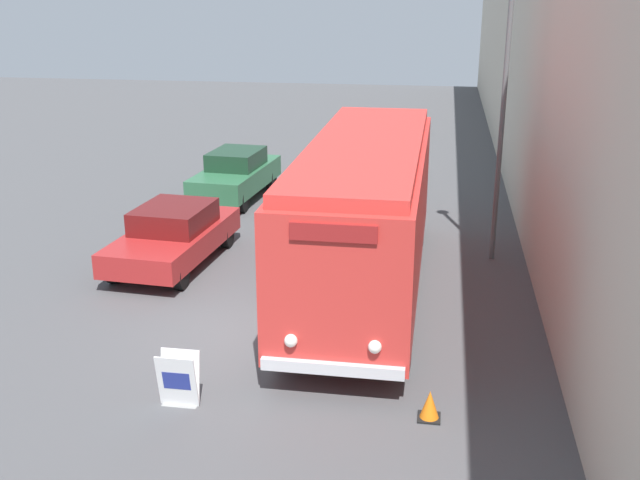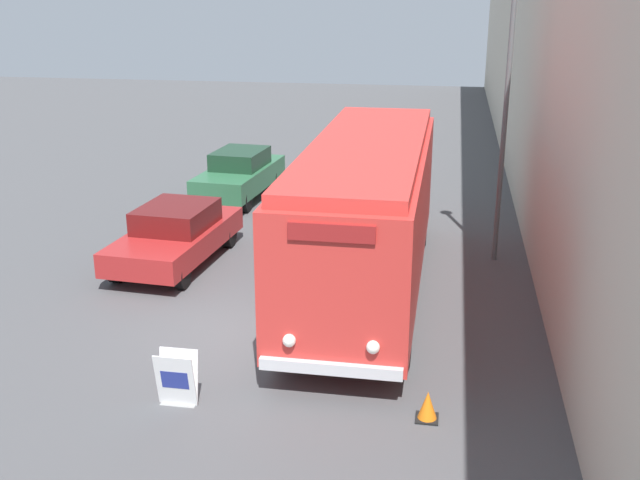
{
  "view_description": "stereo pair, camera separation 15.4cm",
  "coord_description": "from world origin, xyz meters",
  "px_view_note": "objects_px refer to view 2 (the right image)",
  "views": [
    {
      "loc": [
        3.38,
        -12.85,
        6.44
      ],
      "look_at": [
        1.22,
        0.25,
        1.95
      ],
      "focal_mm": 42.0,
      "sensor_mm": 36.0,
      "label": 1
    },
    {
      "loc": [
        3.53,
        -12.82,
        6.44
      ],
      "look_at": [
        1.22,
        0.25,
        1.95
      ],
      "focal_mm": 42.0,
      "sensor_mm": 36.0,
      "label": 2
    }
  ],
  "objects_px": {
    "sign_board": "(177,379)",
    "traffic_cone": "(428,406)",
    "vintage_bus": "(366,209)",
    "streetlamp": "(508,76)",
    "parked_car_near": "(176,234)",
    "parked_car_mid": "(240,174)"
  },
  "relations": [
    {
      "from": "parked_car_near",
      "to": "vintage_bus",
      "type": "bearing_deg",
      "value": -7.27
    },
    {
      "from": "parked_car_mid",
      "to": "vintage_bus",
      "type": "bearing_deg",
      "value": -50.61
    },
    {
      "from": "sign_board",
      "to": "traffic_cone",
      "type": "bearing_deg",
      "value": 3.47
    },
    {
      "from": "streetlamp",
      "to": "vintage_bus",
      "type": "bearing_deg",
      "value": -138.67
    },
    {
      "from": "vintage_bus",
      "to": "parked_car_mid",
      "type": "bearing_deg",
      "value": 124.67
    },
    {
      "from": "vintage_bus",
      "to": "traffic_cone",
      "type": "relative_size",
      "value": 19.85
    },
    {
      "from": "vintage_bus",
      "to": "sign_board",
      "type": "bearing_deg",
      "value": -114.51
    },
    {
      "from": "sign_board",
      "to": "vintage_bus",
      "type": "bearing_deg",
      "value": 65.49
    },
    {
      "from": "parked_car_near",
      "to": "traffic_cone",
      "type": "distance_m",
      "value": 8.78
    },
    {
      "from": "vintage_bus",
      "to": "traffic_cone",
      "type": "distance_m",
      "value": 5.57
    },
    {
      "from": "streetlamp",
      "to": "parked_car_near",
      "type": "relative_size",
      "value": 1.57
    },
    {
      "from": "parked_car_mid",
      "to": "traffic_cone",
      "type": "height_order",
      "value": "parked_car_mid"
    },
    {
      "from": "vintage_bus",
      "to": "sign_board",
      "type": "xyz_separation_m",
      "value": [
        -2.42,
        -5.32,
        -1.45
      ]
    },
    {
      "from": "vintage_bus",
      "to": "traffic_cone",
      "type": "bearing_deg",
      "value": -72.64
    },
    {
      "from": "parked_car_near",
      "to": "traffic_cone",
      "type": "xyz_separation_m",
      "value": [
        6.35,
        -6.05,
        -0.5
      ]
    },
    {
      "from": "sign_board",
      "to": "parked_car_mid",
      "type": "distance_m",
      "value": 12.6
    },
    {
      "from": "sign_board",
      "to": "traffic_cone",
      "type": "distance_m",
      "value": 4.02
    },
    {
      "from": "streetlamp",
      "to": "parked_car_near",
      "type": "height_order",
      "value": "streetlamp"
    },
    {
      "from": "vintage_bus",
      "to": "streetlamp",
      "type": "xyz_separation_m",
      "value": [
        2.94,
        2.59,
        2.61
      ]
    },
    {
      "from": "parked_car_mid",
      "to": "traffic_cone",
      "type": "xyz_separation_m",
      "value": [
        6.45,
        -12.11,
        -0.56
      ]
    },
    {
      "from": "vintage_bus",
      "to": "parked_car_mid",
      "type": "distance_m",
      "value": 8.63
    },
    {
      "from": "streetlamp",
      "to": "sign_board",
      "type": "bearing_deg",
      "value": -124.17
    }
  ]
}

